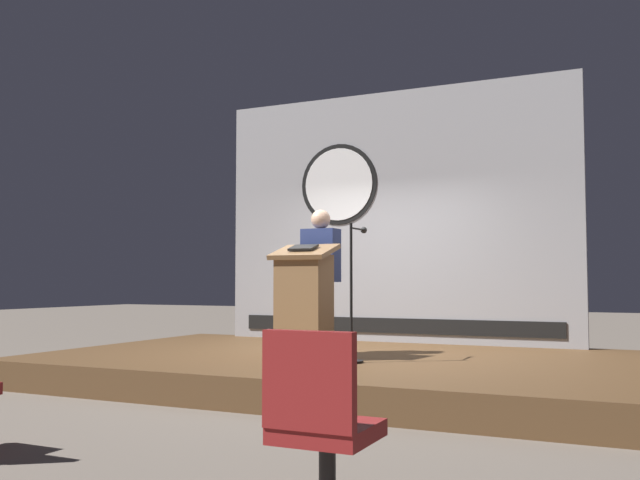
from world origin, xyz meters
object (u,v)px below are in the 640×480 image
at_px(microphone_stand, 353,314).
at_px(audience_chair_right, 320,416).
at_px(podium, 304,302).
at_px(speaker_person, 321,280).

distance_m(microphone_stand, audience_chair_right, 3.86).
height_order(podium, audience_chair_right, podium).
bearing_deg(podium, microphone_stand, -9.52).
relative_size(speaker_person, audience_chair_right, 1.82).
height_order(podium, microphone_stand, microphone_stand).
bearing_deg(microphone_stand, speaker_person, 137.34).
relative_size(microphone_stand, audience_chair_right, 1.57).
distance_m(podium, audience_chair_right, 4.20).
distance_m(podium, microphone_stand, 0.62).
height_order(speaker_person, microphone_stand, speaker_person).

